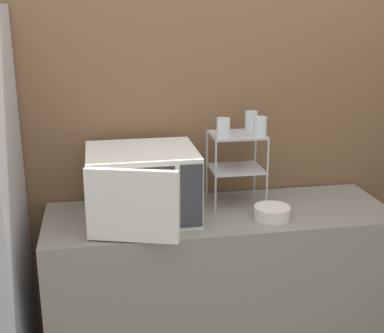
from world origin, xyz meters
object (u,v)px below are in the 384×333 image
Objects in this scene: microwave at (142,185)px; glass_front_right at (260,126)px; glass_back_right at (251,121)px; bowl at (272,213)px; glass_front_left at (223,128)px; dish_rack at (237,154)px.

glass_front_right reaches higher than microwave.
glass_back_right is 0.48m from bowl.
glass_front_left is at bearing 139.83° from bowl.
dish_rack is at bearing 36.84° from glass_front_left.
glass_front_left is 0.22m from glass_back_right.
dish_rack is at bearing 13.36° from microwave.
glass_front_left is 0.18m from glass_front_right.
dish_rack is 3.87× the size of glass_back_right.
microwave is 3.29× the size of bowl.
glass_front_left reaches higher than microwave.
dish_rack reaches higher than microwave.
glass_front_left reaches higher than bowl.
glass_front_left is 1.00× the size of glass_front_right.
dish_rack is 2.11× the size of bowl.
microwave is 6.03× the size of glass_back_right.
glass_back_right is at bearing 38.06° from dish_rack.
bowl is (0.02, -0.17, -0.38)m from glass_front_right.
glass_front_left is at bearing -143.16° from dish_rack.
glass_front_right is at bearing -87.89° from glass_back_right.
bowl is (0.02, -0.30, -0.38)m from glass_back_right.
dish_rack is 3.87× the size of glass_front_right.
microwave is at bearing -175.06° from glass_front_right.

